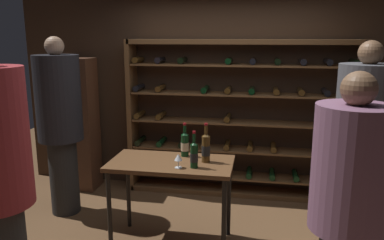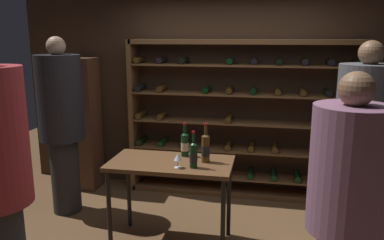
{
  "view_description": "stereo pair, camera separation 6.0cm",
  "coord_description": "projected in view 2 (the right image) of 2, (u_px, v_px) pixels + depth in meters",
  "views": [
    {
      "loc": [
        0.48,
        -3.41,
        2.05
      ],
      "look_at": [
        -0.17,
        0.2,
        1.25
      ],
      "focal_mm": 35.67,
      "sensor_mm": 36.0,
      "label": 1
    },
    {
      "loc": [
        0.54,
        -3.4,
        2.05
      ],
      "look_at": [
        -0.17,
        0.2,
        1.25
      ],
      "focal_mm": 35.67,
      "sensor_mm": 36.0,
      "label": 2
    }
  ],
  "objects": [
    {
      "name": "back_wall",
      "position": [
        225.0,
        89.0,
        5.04
      ],
      "size": [
        5.57,
        0.1,
        2.76
      ],
      "primitive_type": "cube",
      "color": "#3D2B1E",
      "rests_on": "ground"
    },
    {
      "name": "wine_rack",
      "position": [
        240.0,
        120.0,
        4.87
      ],
      "size": [
        2.92,
        0.32,
        2.02
      ],
      "color": "brown",
      "rests_on": "ground"
    },
    {
      "name": "tasting_table",
      "position": [
        171.0,
        171.0,
        3.71
      ],
      "size": [
        1.19,
        0.63,
        0.87
      ],
      "color": "brown",
      "rests_on": "ground"
    },
    {
      "name": "person_guest_blue_shirt",
      "position": [
        61.0,
        118.0,
        4.36
      ],
      "size": [
        0.5,
        0.5,
        2.05
      ],
      "rotation": [
        0.0,
        0.0,
        -2.4
      ],
      "color": "black",
      "rests_on": "ground"
    },
    {
      "name": "person_host_in_suit",
      "position": [
        362.0,
        146.0,
        3.32
      ],
      "size": [
        0.49,
        0.49,
        2.02
      ],
      "rotation": [
        0.0,
        0.0,
        -2.49
      ],
      "color": "#303030",
      "rests_on": "ground"
    },
    {
      "name": "person_guest_plum_blouse",
      "position": [
        346.0,
        199.0,
        2.51
      ],
      "size": [
        0.51,
        0.51,
        1.84
      ],
      "rotation": [
        0.0,
        0.0,
        -1.27
      ],
      "color": "black",
      "rests_on": "ground"
    },
    {
      "name": "display_cabinet",
      "position": [
        82.0,
        124.0,
        5.16
      ],
      "size": [
        0.44,
        0.36,
        1.78
      ],
      "primitive_type": "cube",
      "color": "#4C2D1E",
      "rests_on": "ground"
    },
    {
      "name": "wine_bottle_gold_foil",
      "position": [
        193.0,
        155.0,
        3.49
      ],
      "size": [
        0.07,
        0.07,
        0.35
      ],
      "color": "black",
      "rests_on": "tasting_table"
    },
    {
      "name": "wine_bottle_red_label",
      "position": [
        206.0,
        148.0,
        3.64
      ],
      "size": [
        0.08,
        0.08,
        0.38
      ],
      "color": "#4C3314",
      "rests_on": "tasting_table"
    },
    {
      "name": "wine_bottle_amber_reserve",
      "position": [
        185.0,
        144.0,
        3.83
      ],
      "size": [
        0.08,
        0.08,
        0.34
      ],
      "color": "black",
      "rests_on": "tasting_table"
    },
    {
      "name": "wine_glass_stemmed_left",
      "position": [
        178.0,
        158.0,
        3.49
      ],
      "size": [
        0.07,
        0.07,
        0.14
      ],
      "color": "silver",
      "rests_on": "tasting_table"
    }
  ]
}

